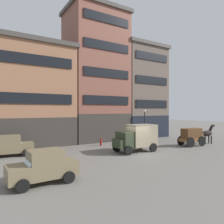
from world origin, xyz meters
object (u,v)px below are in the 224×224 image
Objects in this scene: sedan_dark at (43,167)px; cargo_wagon at (192,136)px; sedan_light at (10,146)px; fire_hydrant_curbside at (101,142)px; delivery_truck_near at (136,137)px; draft_horse at (208,133)px; pedestrian_officer at (136,134)px; streetlamp_curbside at (145,120)px.

cargo_wagon is at bearing 11.65° from sedan_dark.
cargo_wagon is at bearing -15.23° from sedan_light.
cargo_wagon is 3.63× the size of fire_hydrant_curbside.
delivery_truck_near is 1.15× the size of sedan_light.
sedan_dark is 0.99× the size of sedan_light.
delivery_truck_near reaches higher than draft_horse.
draft_horse is at bearing -26.49° from fire_hydrant_curbside.
sedan_dark reaches higher than pedestrian_officer.
cargo_wagon reaches higher than fire_hydrant_curbside.
draft_horse is 20.74m from sedan_dark.
sedan_dark and sedan_light have the same top height.
pedestrian_officer is at bearing 3.05° from sedan_light.
streetlamp_curbside reaches higher than fire_hydrant_curbside.
sedan_light is 2.12× the size of pedestrian_officer.
fire_hydrant_curbside is (-11.59, 5.78, -0.84)m from draft_horse.
fire_hydrant_curbside is (-5.12, 0.04, -0.55)m from pedestrian_officer.
sedan_light is at bearing -175.09° from fire_hydrant_curbside.
draft_horse is 7.93m from streetlamp_curbside.
pedestrian_officer is 5.15m from fire_hydrant_curbside.
streetlamp_curbside is at bearing 5.26° from fire_hydrant_curbside.
draft_horse is 2.83× the size of fire_hydrant_curbside.
streetlamp_curbside is at bearing 102.83° from cargo_wagon.
draft_horse is at bearing -3.86° from delivery_truck_near.
cargo_wagon reaches higher than pedestrian_officer.
delivery_truck_near is at bearing -77.18° from fire_hydrant_curbside.
streetlamp_curbside is (16.01, 10.03, 1.76)m from sedan_dark.
fire_hydrant_curbside is at bearing 146.26° from cargo_wagon.
pedestrian_officer is (13.95, 9.34, 0.07)m from sedan_dark.
sedan_light is at bearing -174.94° from streetlamp_curbside.
cargo_wagon is 18.86m from sedan_light.
cargo_wagon is 1.28× the size of draft_horse.
sedan_dark is at bearing -146.21° from pedestrian_officer.
sedan_dark is at bearing -85.19° from sedan_light.
cargo_wagon is 10.42m from fire_hydrant_curbside.
draft_horse is at bearing -13.19° from sedan_light.
cargo_wagon is at bearing -58.42° from pedestrian_officer.
delivery_truck_near is 10.89m from sedan_dark.
sedan_light is 0.92× the size of streetlamp_curbside.
sedan_light is (-10.71, 4.25, -0.51)m from delivery_truck_near.
pedestrian_officer is at bearing 33.79° from sedan_dark.
cargo_wagon is 17.84m from sedan_dark.
draft_horse is 0.54× the size of delivery_truck_near.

